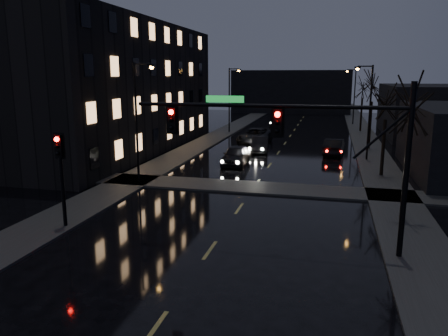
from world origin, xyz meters
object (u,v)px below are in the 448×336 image
Objects in this scene: oncoming_car_c at (255,136)px; lead_car at (334,147)px; oncoming_car_b at (260,144)px; oncoming_car_a at (236,155)px; oncoming_car_d at (277,121)px.

oncoming_car_c is 9.54m from lead_car.
oncoming_car_c is (-1.33, 4.91, 0.09)m from oncoming_car_b.
oncoming_car_b is 5.09m from oncoming_car_c.
oncoming_car_c is at bearing -25.69° from lead_car.
oncoming_car_b is at bearing 81.42° from oncoming_car_a.
lead_car is at bearing -24.02° from oncoming_car_c.
oncoming_car_a is 1.01× the size of lead_car.
oncoming_car_b is 0.98× the size of lead_car.
oncoming_car_c is 16.61m from oncoming_car_d.
oncoming_car_a is 27.99m from oncoming_car_d.
oncoming_car_c reaches higher than oncoming_car_d.
lead_car is (7.85, -21.50, -0.02)m from oncoming_car_d.
oncoming_car_d is at bearing -64.81° from lead_car.
oncoming_car_b is at bearing 5.33° from lead_car.
oncoming_car_a reaches higher than oncoming_car_d.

